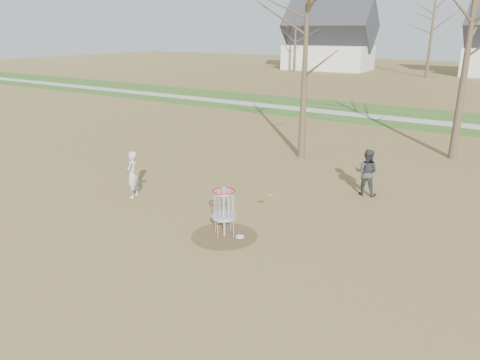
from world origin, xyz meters
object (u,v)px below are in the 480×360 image
player_throwing (367,172)px  player_standing (133,174)px  disc_golf_basket (224,204)px  disc_grounded (240,237)px

player_throwing → player_standing: bearing=27.9°
player_throwing → disc_golf_basket: 5.71m
player_standing → disc_grounded: (4.70, -0.67, -0.76)m
player_throwing → disc_golf_basket: size_ratio=1.17×
player_standing → disc_grounded: bearing=60.2°
player_throwing → disc_golf_basket: player_throwing is taller
player_standing → disc_golf_basket: (4.31, -0.84, 0.14)m
disc_grounded → disc_golf_basket: bearing=-156.4°
player_throwing → disc_grounded: bearing=65.2°
player_throwing → disc_grounded: player_throwing is taller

